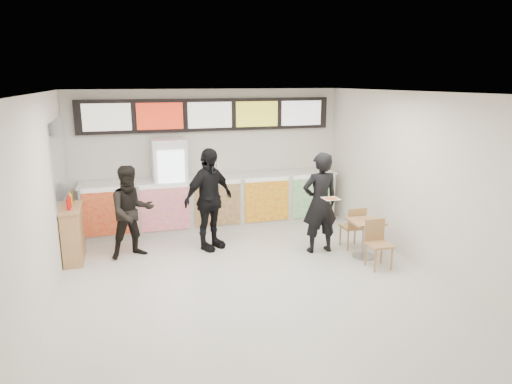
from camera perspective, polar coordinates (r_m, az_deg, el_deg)
name	(u,v)px	position (r m, az deg, el deg)	size (l,w,h in m)	color
floor	(254,285)	(7.43, -0.23, -11.52)	(7.00, 7.00, 0.00)	beige
ceiling	(254,93)	(6.72, -0.25, 12.29)	(7.00, 7.00, 0.00)	white
wall_back	(210,158)	(10.26, -5.81, 4.31)	(6.00, 6.00, 0.00)	silver
wall_left	(39,209)	(6.75, -25.50, -1.97)	(7.00, 7.00, 0.00)	silver
wall_right	(423,182)	(8.27, 20.12, 1.24)	(7.00, 7.00, 0.00)	silver
service_counter	(214,202)	(10.07, -5.24, -1.27)	(5.56, 0.77, 1.14)	silver
menu_board	(209,115)	(10.06, -5.85, 9.57)	(5.50, 0.14, 0.70)	black
drinks_fridge	(170,186)	(9.84, -10.65, 0.78)	(0.70, 0.67, 2.00)	white
mirror_panel	(59,161)	(9.07, -23.40, 3.60)	(0.01, 2.00, 1.50)	#B2B7BF
customer_main	(320,203)	(8.58, 8.00, -1.37)	(0.70, 0.46, 1.91)	black
customer_left	(132,212)	(8.59, -15.29, -2.42)	(0.83, 0.65, 1.71)	black
customer_mid	(209,199)	(8.69, -5.91, -0.92)	(1.15, 0.48, 1.96)	black
pizza_slice	(331,198)	(8.14, 9.36, -0.77)	(0.36, 0.36, 0.02)	beige
cafe_table	(365,232)	(8.58, 13.47, -4.86)	(0.58, 1.44, 0.84)	tan
condiment_ledge	(73,233)	(8.82, -21.92, -4.81)	(0.36, 0.90, 1.20)	tan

